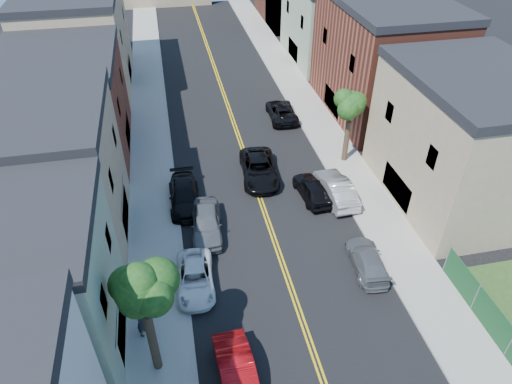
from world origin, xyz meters
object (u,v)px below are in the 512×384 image
black_car_left (184,195)px  pedestrian_left (141,322)px  dark_car_right_far (282,111)px  grey_car_left (207,223)px  grey_car_right (367,260)px  white_pickup (195,278)px  black_suv_lane (259,169)px  black_car_right (312,189)px  red_sedan (238,376)px  silver_car_right (336,189)px

black_car_left → pedestrian_left: size_ratio=2.71×
black_car_left → dark_car_right_far: black_car_left is taller
grey_car_left → grey_car_right: grey_car_left is taller
white_pickup → black_suv_lane: bearing=62.5°
grey_car_left → black_car_left: size_ratio=0.95×
white_pickup → grey_car_left: grey_car_left is taller
black_car_left → black_suv_lane: (6.00, 2.12, 0.05)m
white_pickup → grey_car_left: 4.73m
dark_car_right_far → black_suv_lane: size_ratio=0.90×
black_car_right → dark_car_right_far: bearing=-99.0°
red_sedan → grey_car_left: size_ratio=0.98×
grey_car_right → black_car_right: 7.61m
black_car_left → black_suv_lane: bearing=20.8°
grey_car_left → silver_car_right: (9.78, 1.85, 0.00)m
dark_car_right_far → black_suv_lane: black_suv_lane is taller
grey_car_right → silver_car_right: 7.12m
black_car_left → dark_car_right_far: 15.17m
grey_car_left → black_suv_lane: grey_car_left is taller
dark_car_right_far → black_suv_lane: bearing=67.7°
black_car_right → grey_car_right: bearing=93.8°
silver_car_right → black_suv_lane: size_ratio=0.89×
grey_car_left → black_suv_lane: size_ratio=0.85×
black_suv_lane → pedestrian_left: pedestrian_left is taller
silver_car_right → pedestrian_left: (-14.08, -9.28, 0.27)m
pedestrian_left → grey_car_right: bearing=-60.1°
red_sedan → grey_car_right: red_sedan is taller
white_pickup → silver_car_right: 12.73m
red_sedan → grey_car_left: grey_car_left is taller
dark_car_right_far → black_suv_lane: 10.05m
black_car_left → black_suv_lane: size_ratio=0.90×
dark_car_right_far → black_car_right: bearing=88.1°
dark_car_right_far → black_car_left: bearing=50.1°
black_car_left → dark_car_right_far: (10.14, 11.28, -0.03)m
black_car_right → pedestrian_left: size_ratio=2.29×
red_sedan → black_car_left: (-1.37, 14.75, -0.04)m
black_car_left → silver_car_right: silver_car_right is taller
white_pickup → silver_car_right: size_ratio=0.91×
grey_car_left → silver_car_right: size_ratio=0.96×
black_car_right → pedestrian_left: (-12.38, -9.70, 0.36)m
red_sedan → pedestrian_left: pedestrian_left is taller
black_car_left → pedestrian_left: 11.30m
black_car_left → black_car_right: size_ratio=1.18×
silver_car_right → black_suv_lane: silver_car_right is taller
dark_car_right_far → black_suv_lane: (-4.14, -9.16, 0.08)m
white_pickup → silver_car_right: bearing=33.4°
white_pickup → grey_car_right: (10.49, -0.69, 0.01)m
white_pickup → black_suv_lane: black_suv_lane is taller
pedestrian_left → dark_car_right_far: bearing=-10.0°
red_sedan → pedestrian_left: size_ratio=2.51×
pedestrian_left → white_pickup: bearing=-26.2°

